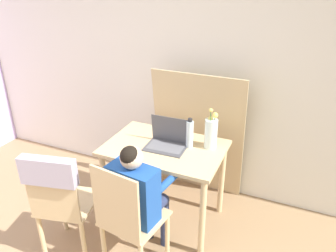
{
  "coord_description": "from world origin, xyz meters",
  "views": [
    {
      "loc": [
        1.27,
        -0.6,
        2.08
      ],
      "look_at": [
        0.31,
        1.59,
        0.93
      ],
      "focal_mm": 35.0,
      "sensor_mm": 36.0,
      "label": 1
    }
  ],
  "objects_px": {
    "chair_occupied": "(129,220)",
    "chair_spare": "(58,192)",
    "flower_vase": "(211,132)",
    "person_seated": "(138,192)",
    "laptop": "(168,140)",
    "water_bottle": "(190,134)"
  },
  "relations": [
    {
      "from": "chair_occupied",
      "to": "chair_spare",
      "type": "relative_size",
      "value": 0.99
    },
    {
      "from": "chair_occupied",
      "to": "chair_spare",
      "type": "distance_m",
      "value": 0.55
    },
    {
      "from": "chair_spare",
      "to": "flower_vase",
      "type": "bearing_deg",
      "value": -147.42
    },
    {
      "from": "chair_spare",
      "to": "flower_vase",
      "type": "height_order",
      "value": "flower_vase"
    },
    {
      "from": "person_seated",
      "to": "laptop",
      "type": "xyz_separation_m",
      "value": [
        -0.01,
        0.54,
        0.16
      ]
    },
    {
      "from": "chair_occupied",
      "to": "water_bottle",
      "type": "bearing_deg",
      "value": -96.41
    },
    {
      "from": "chair_occupied",
      "to": "chair_spare",
      "type": "xyz_separation_m",
      "value": [
        -0.52,
        -0.1,
        0.15
      ]
    },
    {
      "from": "chair_occupied",
      "to": "water_bottle",
      "type": "xyz_separation_m",
      "value": [
        0.18,
        0.71,
        0.38
      ]
    },
    {
      "from": "chair_spare",
      "to": "laptop",
      "type": "bearing_deg",
      "value": -137.83
    },
    {
      "from": "laptop",
      "to": "water_bottle",
      "type": "distance_m",
      "value": 0.19
    },
    {
      "from": "water_bottle",
      "to": "person_seated",
      "type": "bearing_deg",
      "value": -105.66
    },
    {
      "from": "flower_vase",
      "to": "water_bottle",
      "type": "distance_m",
      "value": 0.17
    },
    {
      "from": "chair_spare",
      "to": "person_seated",
      "type": "height_order",
      "value": "person_seated"
    },
    {
      "from": "person_seated",
      "to": "water_bottle",
      "type": "xyz_separation_m",
      "value": [
        0.17,
        0.59,
        0.22
      ]
    },
    {
      "from": "chair_occupied",
      "to": "water_bottle",
      "type": "distance_m",
      "value": 0.83
    },
    {
      "from": "chair_occupied",
      "to": "person_seated",
      "type": "height_order",
      "value": "person_seated"
    },
    {
      "from": "chair_spare",
      "to": "chair_occupied",
      "type": "bearing_deg",
      "value": 177.62
    },
    {
      "from": "chair_spare",
      "to": "water_bottle",
      "type": "xyz_separation_m",
      "value": [
        0.7,
        0.81,
        0.23
      ]
    },
    {
      "from": "chair_spare",
      "to": "water_bottle",
      "type": "relative_size",
      "value": 3.73
    },
    {
      "from": "person_seated",
      "to": "water_bottle",
      "type": "distance_m",
      "value": 0.65
    },
    {
      "from": "person_seated",
      "to": "laptop",
      "type": "height_order",
      "value": "person_seated"
    },
    {
      "from": "laptop",
      "to": "water_bottle",
      "type": "relative_size",
      "value": 1.31
    }
  ]
}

